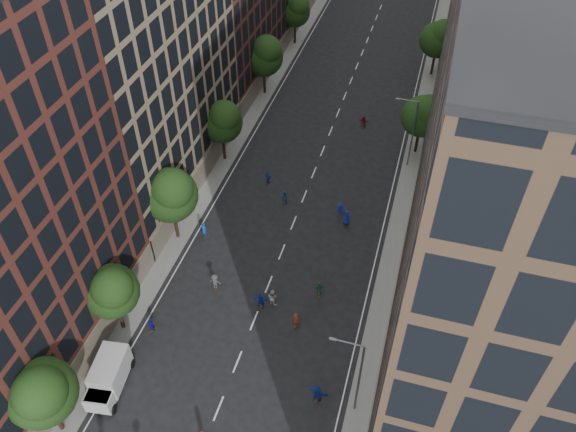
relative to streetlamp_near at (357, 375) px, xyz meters
The scene contains 30 objects.
ground 30.30m from the streetlamp_near, 110.32° to the left, with size 240.00×240.00×0.00m, color black.
sidewalk_left 42.27m from the streetlamp_near, 122.21° to the left, with size 4.00×105.00×0.15m, color slate.
sidewalk_right 35.90m from the streetlamp_near, 87.37° to the left, with size 4.00×105.00×0.15m, color slate.
bldg_left_b 39.13m from the streetlamp_near, 141.93° to the left, with size 14.00×26.00×34.00m, color #8D775C.
bldg_right_a 15.75m from the streetlamp_near, 19.17° to the left, with size 14.00×30.00×36.00m, color #4B3628.
bldg_right_b 35.03m from the streetlamp_near, 74.90° to the left, with size 14.00×28.00×33.00m, color #6A6257.
tree_left_0 22.89m from the streetlamp_near, 159.12° to the right, with size 5.20×5.20×8.83m.
tree_left_1 21.47m from the streetlamp_near, behind, with size 4.80×4.80×8.21m.
tree_left_2 25.48m from the streetlamp_near, 147.07° to the left, with size 5.60×5.60×9.45m.
tree_left_3 35.12m from the streetlamp_near, 127.52° to the left, with size 5.00×5.00×8.58m.
tree_left_4 48.78m from the streetlamp_near, 115.99° to the left, with size 5.40×5.40×9.08m.
tree_left_5 63.57m from the streetlamp_near, 109.66° to the left, with size 4.80×4.80×8.33m.
tree_right_a 35.87m from the streetlamp_near, 88.38° to the left, with size 5.00×5.00×8.39m.
tree_right_b 55.86m from the streetlamp_near, 88.95° to the left, with size 5.20×5.20×8.83m.
streetlamp_near is the anchor object (origin of this frame).
streetlamp_far 33.00m from the streetlamp_near, 90.00° to the left, with size 2.64×0.22×9.06m.
cargo_van 20.35m from the streetlamp_near, 169.68° to the right, with size 3.09×5.44×2.75m.
skater_4 19.52m from the streetlamp_near, behind, with size 0.92×0.38×1.56m, color #131293.
skater_5 5.13m from the streetlamp_near, behind, with size 1.70×0.54×1.83m, color #13299B.
skater_7 10.15m from the streetlamp_near, 134.82° to the left, with size 0.65×0.43×1.79m, color maroon.
skater_8 13.22m from the streetlamp_near, 138.01° to the left, with size 0.91×0.71×1.87m, color #B7B7B3.
skater_9 17.99m from the streetlamp_near, 150.28° to the left, with size 1.14×0.66×1.77m, color #44454A.
skater_10 12.52m from the streetlamp_near, 116.84° to the left, with size 1.05×0.44×1.80m, color #1E672F.
skater_11 13.56m from the streetlamp_near, 142.82° to the left, with size 1.56×0.50×1.68m, color #152BAD.
skater_12 21.88m from the streetlamp_near, 103.06° to the left, with size 0.89×0.58×1.82m, color navy.
skater_13 24.36m from the streetlamp_near, 141.86° to the left, with size 0.68×0.45×1.87m, color #1442A5.
skater_14 25.89m from the streetlamp_near, 118.64° to the left, with size 0.77×0.60×1.58m, color navy.
skater_15 23.15m from the streetlamp_near, 104.69° to the left, with size 1.09×0.62×1.68m, color navy.
skater_16 29.65m from the streetlamp_near, 120.98° to the left, with size 0.95×0.40×1.62m, color #1444A6.
skater_17 40.43m from the streetlamp_near, 99.23° to the left, with size 1.40×0.45×1.51m, color maroon.
Camera 1 is at (11.59, -10.75, 42.70)m, focal length 35.00 mm.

